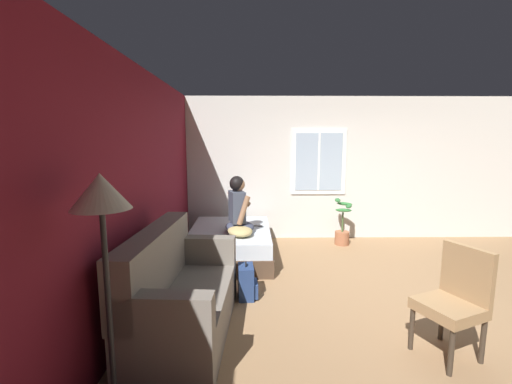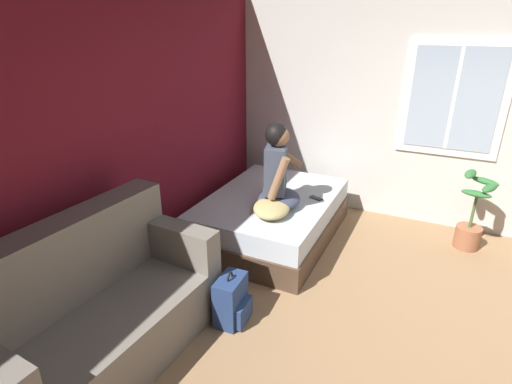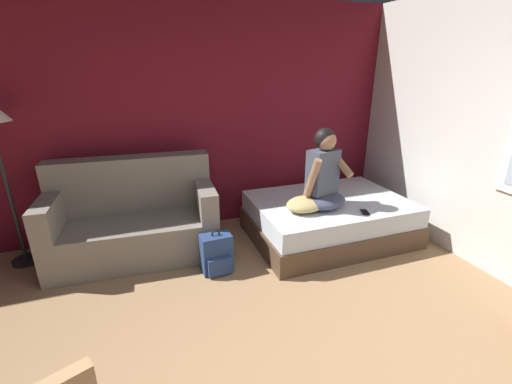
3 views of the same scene
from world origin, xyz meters
name	(u,v)px [view 3 (image 3 of 3)]	position (x,y,z in m)	size (l,w,h in m)	color
wall_back_accent	(187,120)	(0.00, 2.98, 1.35)	(10.16, 0.16, 2.70)	maroon
bed	(328,219)	(1.46, 2.02, 0.24)	(1.82, 1.31, 0.48)	#4C3828
couch	(134,220)	(-0.72, 2.40, 0.39)	(1.75, 0.92, 1.04)	slate
person_seated	(324,176)	(1.27, 1.88, 0.84)	(0.62, 0.57, 0.88)	#383D51
backpack	(217,254)	(0.02, 1.74, 0.19)	(0.31, 0.25, 0.46)	navy
throw_pillow	(306,204)	(1.06, 1.85, 0.55)	(0.48, 0.36, 0.14)	tan
cell_phone	(365,212)	(1.62, 1.57, 0.48)	(0.07, 0.14, 0.01)	black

